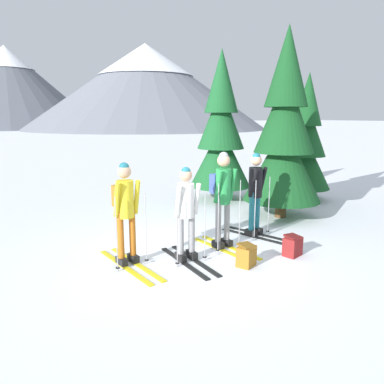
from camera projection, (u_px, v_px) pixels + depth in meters
name	position (u px, v px, depth m)	size (l,w,h in m)	color
ground_plane	(193.00, 252.00, 6.78)	(400.00, 400.00, 0.00)	white
skier_in_yellow	(125.00, 208.00, 6.05)	(0.66, 1.80, 1.74)	yellow
skier_in_white	(186.00, 211.00, 6.22)	(0.61, 1.60, 1.65)	black
skier_in_green	(223.00, 194.00, 6.82)	(0.63, 1.62, 1.84)	yellow
skier_in_black	(256.00, 191.00, 7.55)	(0.92, 1.63, 1.75)	black
pine_tree_near	(221.00, 133.00, 10.68)	(1.80, 1.80, 4.36)	#51381E
pine_tree_mid	(306.00, 143.00, 10.78)	(1.54, 1.54, 3.72)	#51381E
pine_tree_far	(284.00, 133.00, 8.75)	(1.88, 1.88, 4.55)	#51381E
backpack_on_snow_front	(246.00, 255.00, 6.12)	(0.40, 0.37, 0.38)	#99661E
backpack_on_snow_beside	(293.00, 246.00, 6.57)	(0.38, 0.33, 0.38)	maroon
mountain_ridge_distant	(57.00, 84.00, 75.54)	(75.87, 62.73, 19.85)	gray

